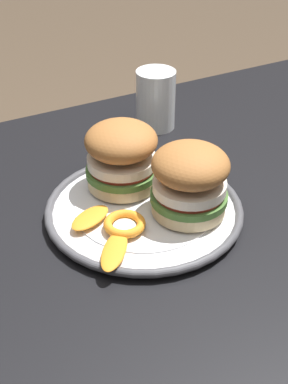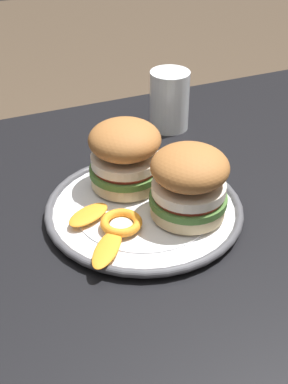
{
  "view_description": "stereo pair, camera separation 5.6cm",
  "coord_description": "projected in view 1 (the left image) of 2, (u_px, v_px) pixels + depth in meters",
  "views": [
    {
      "loc": [
        -0.28,
        -0.48,
        1.17
      ],
      "look_at": [
        0.01,
        0.06,
        0.75
      ],
      "focal_mm": 50.08,
      "sensor_mm": 36.0,
      "label": 1
    },
    {
      "loc": [
        -0.23,
        -0.51,
        1.17
      ],
      "look_at": [
        0.01,
        0.06,
        0.75
      ],
      "focal_mm": 50.08,
      "sensor_mm": 36.0,
      "label": 2
    }
  ],
  "objects": [
    {
      "name": "dining_table",
      "position": [
        156.0,
        292.0,
        0.77
      ],
      "size": [
        1.24,
        0.88,
        0.71
      ],
      "color": "black",
      "rests_on": "ground"
    },
    {
      "name": "dinner_plate",
      "position": [
        144.0,
        210.0,
        0.76
      ],
      "size": [
        0.28,
        0.28,
        0.02
      ],
      "color": "white",
      "rests_on": "dining_table"
    },
    {
      "name": "sandwich_half_left",
      "position": [
        121.0,
        155.0,
        0.77
      ],
      "size": [
        0.14,
        0.14,
        0.1
      ],
      "color": "beige",
      "rests_on": "dinner_plate"
    },
    {
      "name": "sandwich_half_right",
      "position": [
        190.0,
        180.0,
        0.72
      ],
      "size": [
        0.13,
        0.13,
        0.1
      ],
      "color": "beige",
      "rests_on": "dinner_plate"
    },
    {
      "name": "orange_peel_curled",
      "position": [
        125.0,
        224.0,
        0.71
      ],
      "size": [
        0.06,
        0.06,
        0.01
      ],
      "color": "orange",
      "rests_on": "dinner_plate"
    },
    {
      "name": "orange_peel_strip_long",
      "position": [
        90.0,
        218.0,
        0.73
      ],
      "size": [
        0.07,
        0.06,
        0.01
      ],
      "color": "orange",
      "rests_on": "dinner_plate"
    },
    {
      "name": "orange_peel_strip_short",
      "position": [
        114.0,
        251.0,
        0.67
      ],
      "size": [
        0.07,
        0.08,
        0.01
      ],
      "color": "orange",
      "rests_on": "dinner_plate"
    },
    {
      "name": "drinking_glass",
      "position": [
        156.0,
        103.0,
        0.97
      ],
      "size": [
        0.07,
        0.07,
        0.11
      ],
      "color": "white",
      "rests_on": "dining_table"
    }
  ]
}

